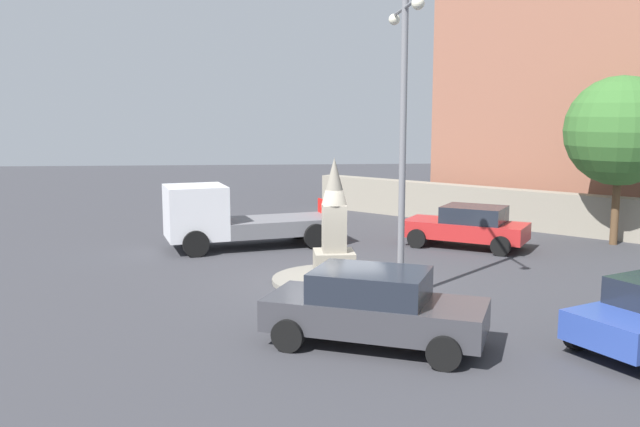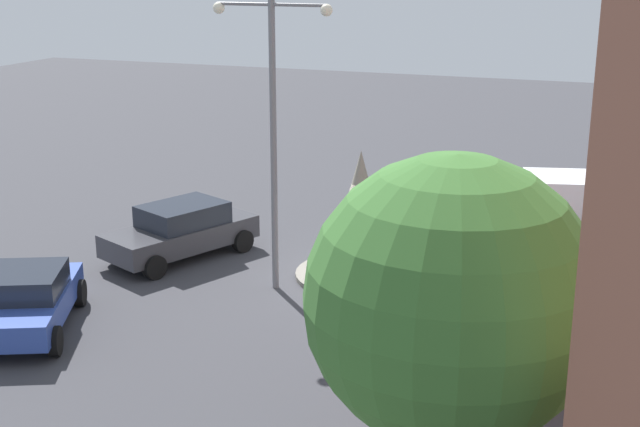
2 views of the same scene
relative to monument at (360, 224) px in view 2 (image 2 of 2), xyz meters
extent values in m
plane|color=#38383D|center=(0.00, 0.00, -1.43)|extent=(80.00, 80.00, 0.00)
cylinder|color=gray|center=(0.00, 0.00, -1.37)|extent=(3.33, 3.33, 0.13)
cube|color=gray|center=(0.00, 0.00, -0.94)|extent=(1.06, 1.06, 0.72)
cube|color=gray|center=(0.00, 0.00, 0.05)|extent=(0.62, 0.62, 1.25)
cone|color=gray|center=(0.00, 0.00, 1.30)|extent=(0.68, 0.68, 1.25)
cylinder|color=slate|center=(1.74, 1.46, 2.27)|extent=(0.16, 0.16, 7.41)
cylinder|color=slate|center=(1.06, 1.46, 5.49)|extent=(1.34, 0.08, 0.08)
cylinder|color=slate|center=(2.41, 1.46, 5.49)|extent=(1.34, 0.08, 0.08)
sphere|color=#F2EACC|center=(0.39, 1.46, 5.39)|extent=(0.28, 0.28, 0.28)
sphere|color=#F2EACC|center=(3.08, 1.46, 5.39)|extent=(0.28, 0.28, 0.28)
cube|color=#B22323|center=(-4.37, 4.87, -0.83)|extent=(3.56, 4.27, 0.56)
cube|color=#1E232D|center=(-4.22, 5.11, -0.29)|extent=(2.36, 2.49, 0.54)
cylinder|color=black|center=(-4.41, 3.24, -1.11)|extent=(0.53, 0.66, 0.64)
cylinder|color=black|center=(-5.82, 4.14, -1.11)|extent=(0.53, 0.66, 0.64)
cylinder|color=black|center=(-2.91, 5.60, -1.11)|extent=(0.53, 0.66, 0.64)
cylinder|color=black|center=(-4.33, 6.50, -1.11)|extent=(0.53, 0.66, 0.64)
cube|color=#2D479E|center=(5.82, 5.74, -0.83)|extent=(3.14, 4.19, 0.57)
cube|color=#1E232D|center=(5.80, 5.77, -0.28)|extent=(2.14, 2.24, 0.52)
cylinder|color=black|center=(4.49, 6.60, -1.11)|extent=(0.47, 0.67, 0.64)
cylinder|color=black|center=(5.62, 4.17, -1.11)|extent=(0.47, 0.67, 0.64)
cylinder|color=black|center=(7.15, 4.88, -1.11)|extent=(0.47, 0.67, 0.64)
cube|color=#38383D|center=(5.08, 0.29, -0.80)|extent=(3.28, 4.59, 0.62)
cube|color=#1E232D|center=(5.04, 0.20, -0.21)|extent=(2.33, 2.64, 0.57)
cylinder|color=black|center=(4.88, 2.00, -1.11)|extent=(0.46, 0.67, 0.64)
cylinder|color=black|center=(6.46, 1.31, -1.11)|extent=(0.46, 0.67, 0.64)
cylinder|color=black|center=(3.69, -0.73, -1.11)|extent=(0.46, 0.67, 0.64)
cylinder|color=black|center=(5.27, -1.42, -1.11)|extent=(0.46, 0.67, 0.64)
cube|color=silver|center=(-4.53, -4.08, -0.15)|extent=(2.32, 2.31, 1.73)
cube|color=slate|center=(-5.23, -1.40, -0.75)|extent=(2.75, 4.00, 0.52)
cube|color=red|center=(-5.68, 0.34, -0.24)|extent=(1.78, 0.52, 0.50)
cylinder|color=black|center=(-3.57, -4.00, -1.01)|extent=(0.48, 0.88, 0.84)
cylinder|color=black|center=(-5.41, -4.48, -1.01)|extent=(0.48, 0.88, 0.84)
cylinder|color=black|center=(-4.57, -0.14, -1.01)|extent=(0.48, 0.88, 0.84)
cylinder|color=black|center=(-6.41, -0.62, -1.01)|extent=(0.48, 0.88, 0.84)
sphere|color=#386B2D|center=(-4.45, 10.11, 2.45)|extent=(3.69, 3.69, 3.69)
camera|label=1|loc=(18.03, -1.85, 3.18)|focal=38.89mm
camera|label=2|loc=(-6.43, 19.92, 6.50)|focal=48.27mm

